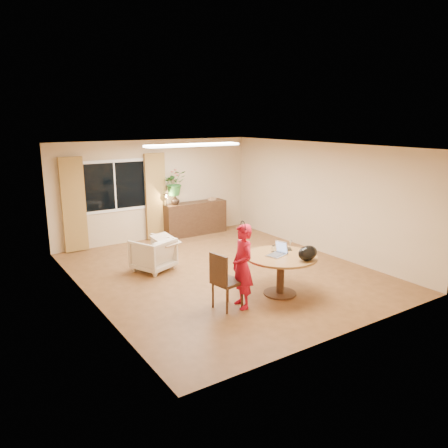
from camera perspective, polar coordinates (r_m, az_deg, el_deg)
name	(u,v)px	position (r m, az deg, el deg)	size (l,w,h in m)	color
floor	(223,272)	(9.19, -0.09, -6.29)	(6.50, 6.50, 0.00)	brown
ceiling	(223,146)	(8.65, -0.09, 10.12)	(6.50, 6.50, 0.00)	white
wall_back	(156,190)	(11.64, -8.93, 4.42)	(5.50, 5.50, 0.00)	tan
wall_left	(87,230)	(7.71, -17.44, -0.74)	(6.50, 6.50, 0.00)	tan
wall_right	(321,198)	(10.56, 12.51, 3.33)	(6.50, 6.50, 0.00)	tan
window	(115,186)	(11.19, -14.07, 4.85)	(1.70, 0.03, 1.30)	white
curtain_left	(74,205)	(10.88, -19.03, 2.37)	(0.55, 0.08, 2.25)	brown
curtain_right	(156,196)	(11.56, -8.93, 3.58)	(0.55, 0.08, 2.25)	brown
ceiling_panel	(193,145)	(9.68, -4.05, 10.25)	(2.20, 0.35, 0.05)	white
dining_table	(281,264)	(7.95, 7.43, -5.18)	(1.30, 1.30, 0.74)	brown
dining_chair	(227,280)	(7.36, 0.46, -7.35)	(0.47, 0.43, 0.99)	#321C10
child	(243,266)	(7.34, 2.43, -5.55)	(0.35, 0.53, 1.44)	#B51C0D
laptop	(276,249)	(7.85, 6.86, -3.24)	(0.37, 0.25, 0.25)	#B7B7BC
tumbler	(274,249)	(8.11, 6.50, -3.21)	(0.07, 0.07, 0.11)	white
wine_glass	(290,245)	(8.20, 8.66, -2.77)	(0.07, 0.07, 0.20)	white
pot_lid	(285,248)	(8.27, 7.98, -3.17)	(0.24, 0.24, 0.04)	white
handbag	(308,253)	(7.67, 10.88, -3.75)	(0.39, 0.23, 0.26)	black
armchair	(153,254)	(9.33, -9.26, -3.90)	(0.74, 0.77, 0.70)	beige
throw	(165,236)	(9.30, -7.66, -1.56)	(0.45, 0.55, 0.03)	beige
sideboard	(195,218)	(12.05, -3.82, 0.75)	(1.80, 0.44, 0.90)	#321C10
vase	(175,200)	(11.66, -6.40, 3.14)	(0.24, 0.24, 0.25)	black
bouquet	(175,183)	(11.59, -6.45, 5.35)	(0.59, 0.51, 0.66)	#225D23
book_stack	(212,199)	(12.23, -1.60, 3.30)	(0.19, 0.14, 0.08)	#936E4B
desk_lamp	(166,200)	(11.48, -7.57, 3.19)	(0.14, 0.14, 0.34)	black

